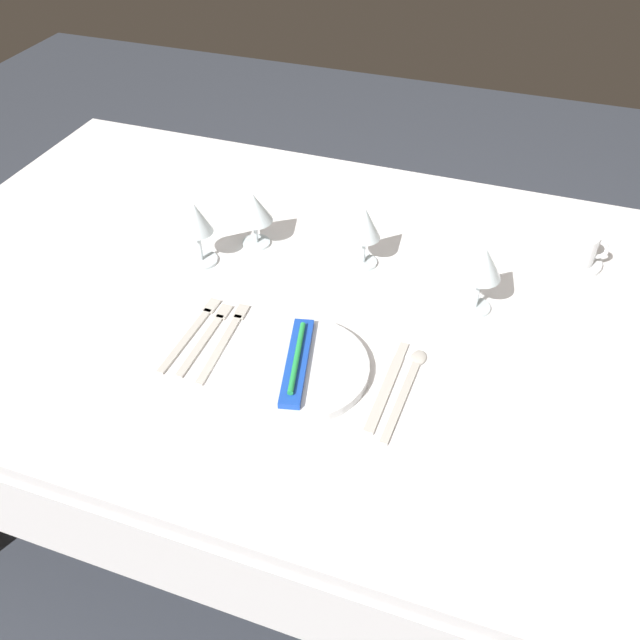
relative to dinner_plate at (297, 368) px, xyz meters
The scene contains 15 objects.
ground_plane 0.78m from the dinner_plate, 96.27° to the left, with size 6.00×6.00×0.00m, color #383D47.
dining_table 0.23m from the dinner_plate, 96.27° to the left, with size 1.80×1.11×0.74m.
dinner_plate is the anchor object (origin of this frame).
toothbrush_package 0.02m from the dinner_plate, behind, with size 0.08×0.21×0.02m.
fork_outer 0.16m from the dinner_plate, 168.36° to the left, with size 0.03×0.22×0.00m.
fork_inner 0.19m from the dinner_plate, behind, with size 0.02×0.20×0.00m.
fork_salad 0.22m from the dinner_plate, behind, with size 0.02×0.21×0.00m.
dinner_knife 0.16m from the dinner_plate, ahead, with size 0.02×0.22×0.00m.
spoon_soup 0.19m from the dinner_plate, 10.15° to the left, with size 0.03×0.23×0.01m.
saucer_left 0.65m from the dinner_plate, 48.51° to the left, with size 0.12×0.12×0.01m, color white.
coffee_cup_left 0.66m from the dinner_plate, 48.41° to the left, with size 0.11×0.08×0.06m.
wine_glass_centre 0.35m from the dinner_plate, 87.05° to the left, with size 0.07×0.07×0.14m.
wine_glass_left 0.41m from the dinner_plate, 123.67° to the left, with size 0.08×0.08×0.12m.
wine_glass_right 0.39m from the dinner_plate, 45.98° to the left, with size 0.07×0.07×0.14m.
wine_glass_far 0.40m from the dinner_plate, 142.33° to the left, with size 0.07×0.07×0.14m.
Camera 1 is at (0.33, -0.98, 1.58)m, focal length 37.72 mm.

